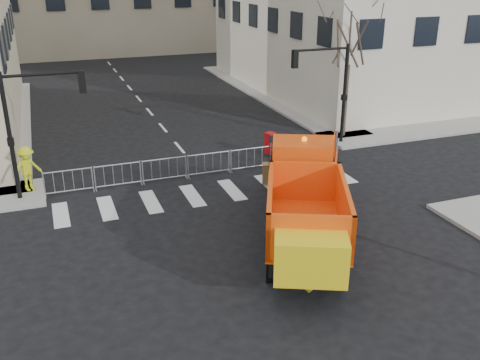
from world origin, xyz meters
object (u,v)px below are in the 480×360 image
object	(u,v)px
cop_b	(316,171)
newspaper_box	(270,143)
plow_truck	(305,201)
worker	(27,169)
cop_c	(334,168)
cop_a	(307,155)

from	to	relation	value
cop_b	newspaper_box	distance (m)	4.67
cop_b	plow_truck	bearing A→B (deg)	55.66
plow_truck	newspaper_box	world-z (taller)	plow_truck
worker	cop_c	bearing A→B (deg)	-50.51
worker	plow_truck	bearing A→B (deg)	-74.73
plow_truck	worker	bearing A→B (deg)	71.86
plow_truck	worker	xyz separation A→B (m)	(-8.97, 8.27, -0.57)
plow_truck	newspaper_box	bearing A→B (deg)	8.27
worker	newspaper_box	bearing A→B (deg)	-28.01
cop_a	worker	distance (m)	12.34
cop_a	cop_b	size ratio (longest dim) A/B	1.21
cop_c	newspaper_box	distance (m)	5.07
cop_c	worker	distance (m)	13.16
plow_truck	cop_b	size ratio (longest dim) A/B	6.21
cop_b	worker	distance (m)	12.40
worker	cop_b	bearing A→B (deg)	-50.12
cop_a	cop_c	distance (m)	1.93
cop_a	newspaper_box	size ratio (longest dim) A/B	1.78
plow_truck	cop_c	bearing A→B (deg)	-15.99
cop_a	worker	world-z (taller)	worker
cop_b	cop_c	bearing A→B (deg)	153.30
cop_a	newspaper_box	bearing A→B (deg)	-92.82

